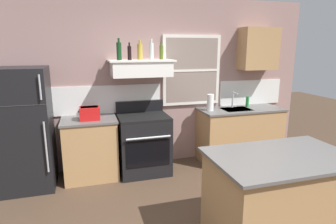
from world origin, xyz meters
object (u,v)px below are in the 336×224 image
Objects in this scene: paper_towel_roll at (210,103)px; kitchen_island at (279,198)px; stove_range at (144,143)px; bottle_dark_green_wine at (119,51)px; toaster at (90,113)px; bottle_champagne_gold_foil at (140,51)px; refrigerator at (24,129)px; bottle_clear_tall at (152,51)px; dish_soap_bottle at (247,102)px; bottle_balsamic_dark at (129,53)px; bottle_olive_oil_square at (161,52)px.

kitchen_island is (-0.16, -2.02, -0.59)m from paper_towel_roll.
bottle_dark_green_wine reaches higher than stove_range.
stove_range is 1.45m from bottle_dark_green_wine.
toaster is 1.03× the size of bottle_champagne_gold_foil.
refrigerator reaches higher than toaster.
dish_soap_bottle is at bearing 1.62° from bottle_clear_tall.
bottle_dark_green_wine is (-0.32, 0.06, 1.41)m from stove_range.
bottle_champagne_gold_foil is (0.17, 0.10, 0.02)m from bottle_balsamic_dark.
dish_soap_bottle is at bearing 7.56° from paper_towel_roll.
paper_towel_roll is (0.80, -0.10, -0.81)m from bottle_olive_oil_square.
bottle_clear_tall is 1.27m from paper_towel_roll.
bottle_champagne_gold_foil is at bearing 12.53° from toaster.
bottle_clear_tall is at bearing 111.21° from kitchen_island.
paper_towel_roll is at bearing -0.18° from bottle_balsamic_dark.
dish_soap_bottle is (1.88, 0.14, 0.54)m from stove_range.
bottle_dark_green_wine reaches higher than refrigerator.
bottle_balsamic_dark reaches higher than dish_soap_bottle.
bottle_dark_green_wine is at bearing -178.11° from dish_soap_bottle.
bottle_dark_green_wine is 2.37m from dish_soap_bottle.
refrigerator is at bearing 143.24° from kitchen_island.
refrigerator is 1.95m from bottle_champagne_gold_foil.
bottle_olive_oil_square is at bearing 172.91° from paper_towel_roll.
stove_range is (1.65, 0.02, -0.37)m from refrigerator.
bottle_balsamic_dark is 0.86× the size of bottle_champagne_gold_foil.
paper_towel_roll is (1.13, 0.04, 0.58)m from stove_range.
toaster is at bearing -0.47° from refrigerator.
stove_range is at bearing -13.44° from bottle_balsamic_dark.
bottle_balsamic_dark is at bearing 119.46° from kitchen_island.
toaster reaches higher than stove_range.
bottle_olive_oil_square reaches higher than stove_range.
kitchen_island is at bearing -68.79° from bottle_clear_tall.
kitchen_island is at bearing -63.95° from stove_range.
paper_towel_roll is at bearing 2.02° from toaster.
bottle_balsamic_dark is 2.71m from kitchen_island.
kitchen_island is at bearing -65.50° from bottle_champagne_gold_foil.
bottle_balsamic_dark is 2.22m from dish_soap_bottle.
bottle_balsamic_dark is at bearing 166.56° from stove_range.
bottle_champagne_gold_foil is at bearing 90.01° from stove_range.
bottle_olive_oil_square reaches higher than refrigerator.
toaster is 1.91m from paper_towel_roll.
toaster is at bearing -176.40° from dish_soap_bottle.
bottle_champagne_gold_foil is 0.17m from bottle_clear_tall.
paper_towel_roll is 0.76m from dish_soap_bottle.
toaster is 0.95m from stove_range.
refrigerator is 6.42× the size of bottle_olive_oil_square.
bottle_dark_green_wine reaches higher than bottle_clear_tall.
dish_soap_bottle is (1.88, -0.01, -0.87)m from bottle_champagne_gold_foil.
bottle_balsamic_dark is 0.82× the size of bottle_clear_tall.
bottle_champagne_gold_foil reaches higher than bottle_olive_oil_square.
refrigerator is 1.20× the size of kitchen_island.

